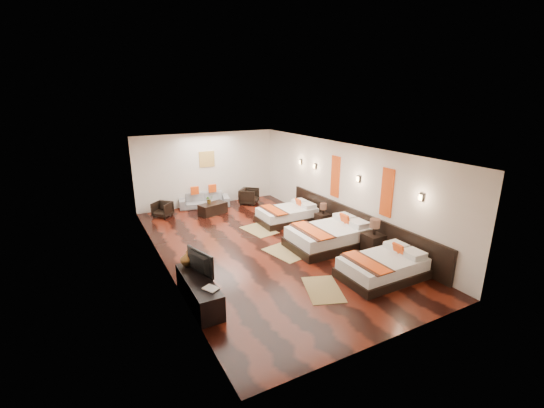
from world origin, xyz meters
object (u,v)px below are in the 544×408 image
armchair_right (249,196)px  table_plant (209,199)px  nightstand_a (373,241)px  sofa (204,200)px  bed_mid (330,236)px  book (207,291)px  bed_far (288,214)px  tv (197,263)px  bed_near (383,267)px  figurine (188,258)px  coffee_table (213,209)px  armchair_left (162,209)px  tv_console (199,291)px  nightstand_b (323,219)px

armchair_right → table_plant: table_plant is taller
nightstand_a → sofa: 6.87m
bed_mid → book: (-4.20, -1.66, 0.26)m
bed_far → tv: (-4.14, -3.26, 0.55)m
bed_near → figurine: 4.56m
bed_near → sofa: (-1.98, 7.44, 0.01)m
nightstand_a → coffee_table: size_ratio=1.00×
sofa → bed_far: bearing=-42.7°
nightstand_a → coffee_table: (-2.73, 5.32, -0.15)m
sofa → armchair_left: 1.73m
bed_far → coffee_table: 2.81m
bed_mid → figurine: 4.24m
tv_console → sofa: 6.82m
figurine → bed_mid: bearing=5.1°
nightstand_b → tv_console: (-4.95, -2.48, -0.01)m
bed_far → sofa: (-1.98, 2.98, 0.02)m
armchair_right → coffee_table: size_ratio=0.68×
tv → sofa: bearing=-36.5°
nightstand_a → tv_console: (-4.95, -0.15, -0.07)m
figurine → sofa: bearing=68.8°
bed_near → coffee_table: size_ratio=2.02×
coffee_table → nightstand_a: bearing=-62.8°
bed_mid → sofa: size_ratio=1.24×
sofa → bed_near: bearing=-61.3°
armchair_right → figurine: bearing=-174.3°
nightstand_b → armchair_right: 3.65m
nightstand_a → armchair_left: 7.35m
bed_mid → armchair_left: (-3.66, 4.93, -0.04)m
bed_near → armchair_left: (-3.65, 7.03, 0.01)m
bed_near → bed_mid: size_ratio=0.87×
tv → book: (-0.05, -0.77, -0.24)m
bed_far → tv_console: 5.45m
book → sofa: book is taller
nightstand_b → tv: 5.42m
nightstand_b → coffee_table: size_ratio=0.81×
bed_far → nightstand_a: 3.41m
tv → book: tv is taller
bed_far → armchair_left: 4.46m
bed_near → bed_far: 4.46m
bed_mid → coffee_table: bearing=114.4°
tv → table_plant: tv is taller
armchair_left → table_plant: table_plant is taller
tv_console → armchair_right: armchair_right is taller
bed_mid → coffee_table: size_ratio=2.33×
bed_near → book: 4.23m
bed_near → armchair_right: 6.98m
nightstand_b → table_plant: bearing=132.8°
nightstand_b → book: 5.81m
bed_far → tv: tv is taller
tv_console → table_plant: (2.11, 5.54, 0.27)m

